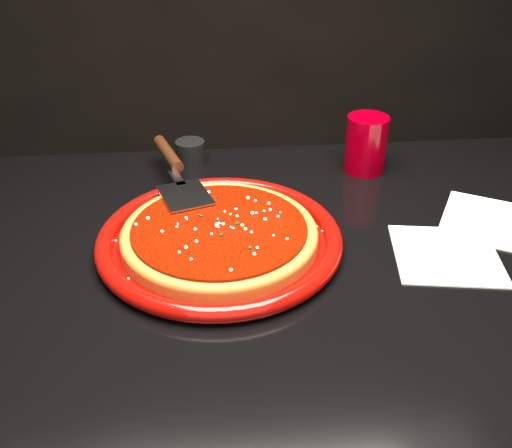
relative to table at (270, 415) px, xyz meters
The scene contains 12 objects.
table is the anchor object (origin of this frame).
plate 0.40m from the table, 161.66° to the left, with size 0.39×0.39×0.03m, color #760603.
pizza_crust 0.40m from the table, 161.66° to the left, with size 0.31×0.31×0.02m, color brown.
pizza_crust_rim 0.41m from the table, 161.66° to the left, with size 0.31×0.31×0.02m, color brown.
pizza_sauce 0.42m from the table, 161.66° to the left, with size 0.27×0.27×0.01m, color #6F0F00.
parmesan_dusting 0.42m from the table, 161.66° to the left, with size 0.26×0.26×0.01m, color beige, non-canonical shape.
basil_flecks 0.42m from the table, 161.66° to the left, with size 0.24×0.24×0.00m, color black, non-canonical shape.
pizza_server 0.49m from the table, 125.96° to the left, with size 0.09×0.33×0.02m, color silver, non-canonical shape.
cup 0.55m from the table, 52.14° to the left, with size 0.08×0.08×0.11m, color #8A000D.
napkin_a 0.46m from the table, ahead, with size 0.16×0.16×0.00m, color silver.
napkin_b 0.54m from the table, ahead, with size 0.15×0.16×0.00m, color silver.
ramekin 0.54m from the table, 110.74° to the left, with size 0.06×0.06×0.05m, color black.
Camera 1 is at (-0.09, -0.72, 1.26)m, focal length 40.00 mm.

